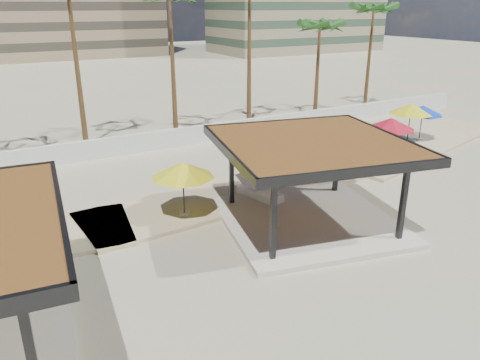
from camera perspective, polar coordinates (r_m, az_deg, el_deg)
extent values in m
plane|color=tan|center=(16.59, 7.42, -10.78)|extent=(200.00, 200.00, 0.00)
cube|color=#C6B284|center=(22.76, 0.90, -1.40)|extent=(16.24, 5.11, 0.24)
cube|color=#C6B284|center=(32.76, 21.10, 4.12)|extent=(16.49, 7.75, 0.24)
cube|color=silver|center=(29.62, -11.43, 4.55)|extent=(56.00, 0.30, 1.20)
cube|color=beige|center=(19.84, 8.30, -4.95)|extent=(8.16, 8.16, 0.21)
cube|color=black|center=(16.05, 4.09, -4.65)|extent=(0.22, 0.22, 3.10)
cube|color=black|center=(20.59, -1.04, 1.22)|extent=(0.22, 0.22, 3.10)
cube|color=black|center=(18.42, 19.30, -2.39)|extent=(0.22, 0.22, 3.10)
cube|color=black|center=(22.49, 11.73, 2.48)|extent=(0.22, 0.22, 3.10)
cube|color=brown|center=(18.65, 8.83, 4.37)|extent=(8.41, 8.41, 0.29)
cube|color=black|center=(15.72, 14.30, 0.87)|extent=(6.98, 1.70, 0.35)
cube|color=black|center=(21.76, 4.85, 6.88)|extent=(6.98, 1.70, 0.35)
cube|color=black|center=(17.45, -1.67, 3.48)|extent=(1.70, 6.98, 0.35)
cube|color=black|center=(20.39, 17.81, 5.02)|extent=(1.70, 6.98, 0.35)
cube|color=black|center=(11.13, -24.17, -18.59)|extent=(0.22, 0.22, 3.33)
cube|color=black|center=(15.90, -24.37, -6.32)|extent=(0.22, 0.22, 3.33)
cube|color=black|center=(12.59, -20.98, -3.66)|extent=(1.00, 7.63, 0.38)
cylinder|color=beige|center=(20.12, -6.78, -4.08)|extent=(0.46, 0.46, 0.11)
cylinder|color=#262628|center=(19.71, -6.90, -1.33)|extent=(0.06, 0.06, 2.19)
cone|color=yellow|center=(19.38, -7.02, 1.26)|extent=(3.01, 3.01, 0.64)
cylinder|color=beige|center=(28.53, 17.49, 2.61)|extent=(0.47, 0.47, 0.11)
cylinder|color=#262628|center=(28.23, 17.72, 4.67)|extent=(0.07, 0.07, 2.25)
cone|color=#AA1327|center=(28.00, 17.94, 6.57)|extent=(3.34, 3.34, 0.66)
cylinder|color=beige|center=(33.30, 20.98, 4.70)|extent=(0.44, 0.44, 0.11)
cylinder|color=#262628|center=(33.06, 21.21, 6.38)|extent=(0.06, 0.06, 2.13)
cone|color=#0E3ACB|center=(32.87, 21.41, 7.93)|extent=(3.29, 3.29, 0.62)
cylinder|color=beige|center=(32.75, 19.70, 4.62)|extent=(0.48, 0.48, 0.11)
cylinder|color=#262628|center=(32.49, 19.93, 6.46)|extent=(0.07, 0.07, 2.29)
cone|color=yellow|center=(32.28, 20.14, 8.15)|extent=(3.60, 3.60, 0.67)
cube|color=white|center=(21.69, 2.46, -1.76)|extent=(1.34, 2.41, 0.32)
cube|color=white|center=(21.62, 2.47, -1.29)|extent=(1.34, 2.41, 0.07)
cube|color=white|center=(22.10, 0.80, -0.01)|extent=(0.93, 0.95, 0.58)
cube|color=white|center=(27.37, 18.79, 1.89)|extent=(1.59, 2.08, 0.28)
cube|color=white|center=(27.32, 18.83, 2.23)|extent=(1.59, 2.08, 0.06)
cube|color=white|center=(27.40, 17.31, 2.98)|extent=(0.91, 0.92, 0.51)
cube|color=white|center=(30.10, 15.02, 3.99)|extent=(1.84, 2.34, 0.32)
cube|color=white|center=(30.05, 15.05, 4.34)|extent=(1.84, 2.34, 0.07)
cube|color=white|center=(30.81, 14.73, 5.29)|extent=(1.04, 1.05, 0.57)
cone|color=brown|center=(30.74, -19.35, 13.65)|extent=(0.36, 0.36, 10.91)
cone|color=brown|center=(32.04, -8.19, 13.36)|extent=(0.36, 0.36, 9.31)
cone|color=brown|center=(34.81, 1.13, 15.04)|extent=(0.36, 0.36, 10.42)
cone|color=brown|center=(38.09, 9.41, 12.87)|extent=(0.36, 0.36, 7.27)
ellipsoid|color=#22551E|center=(37.80, 9.72, 17.96)|extent=(3.00, 3.00, 1.80)
cone|color=brown|center=(42.46, 15.45, 14.01)|extent=(0.36, 0.36, 8.46)
ellipsoid|color=#22551E|center=(42.23, 15.99, 19.36)|extent=(3.00, 3.00, 1.80)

